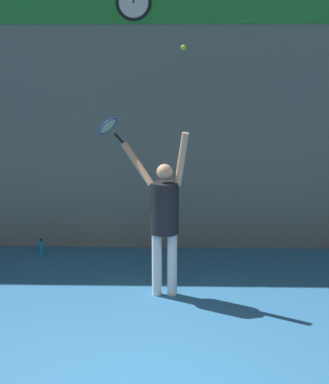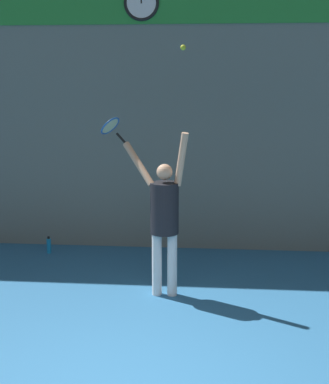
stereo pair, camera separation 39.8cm
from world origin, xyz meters
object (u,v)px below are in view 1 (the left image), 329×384
Objects in this scene: tennis_player at (164,214)px; water_bottle at (41,248)px; tennis_ball at (184,48)px; tennis_racket at (109,127)px; scoreboard_clock at (134,2)px.

water_bottle is at bearing 142.37° from tennis_player.
tennis_ball is 0.23× the size of water_bottle.
tennis_player reaches higher than water_bottle.
tennis_racket is 6.25× the size of tennis_ball.
tennis_player is at bearing -28.41° from tennis_racket.
tennis_player is at bearing 155.48° from tennis_ball.
tennis_racket is at bearing -97.80° from scoreboard_clock.
tennis_ball reaches higher than tennis_player.
tennis_player is at bearing -75.27° from scoreboard_clock.
scoreboard_clock is 2.39m from tennis_ball.
scoreboard_clock reaches higher than tennis_player.
tennis_racket is 2.71m from water_bottle.
tennis_ball is (0.77, -2.12, -0.80)m from scoreboard_clock.
tennis_ball reaches higher than water_bottle.
scoreboard_clock is at bearing 109.86° from tennis_ball.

